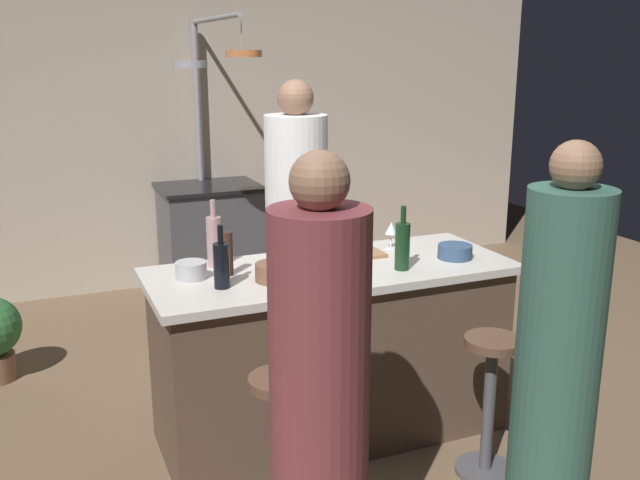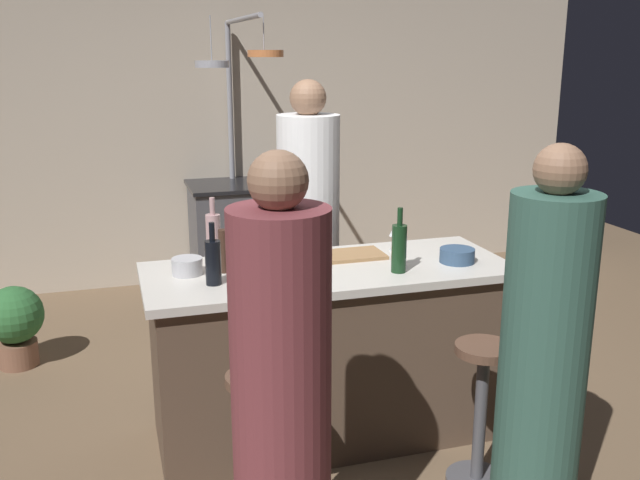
{
  "view_description": "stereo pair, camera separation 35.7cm",
  "coord_description": "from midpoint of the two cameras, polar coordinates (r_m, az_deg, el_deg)",
  "views": [
    {
      "loc": [
        -1.34,
        -3.03,
        1.92
      ],
      "look_at": [
        0.0,
        0.15,
        1.0
      ],
      "focal_mm": 39.63,
      "sensor_mm": 36.0,
      "label": 1
    },
    {
      "loc": [
        -1.0,
        -3.15,
        1.92
      ],
      "look_at": [
        0.0,
        0.15,
        1.0
      ],
      "focal_mm": 39.63,
      "sensor_mm": 36.0,
      "label": 2
    }
  ],
  "objects": [
    {
      "name": "ground_plane",
      "position": [
        3.82,
        3.45,
        -15.26
      ],
      "size": [
        9.0,
        9.0,
        0.0
      ],
      "primitive_type": "plane",
      "color": "brown"
    },
    {
      "name": "back_wall",
      "position": [
        6.09,
        -5.79,
        9.01
      ],
      "size": [
        6.4,
        0.16,
        2.6
      ],
      "primitive_type": "cube",
      "color": "#BCAD99",
      "rests_on": "ground_plane"
    },
    {
      "name": "kitchen_island",
      "position": [
        3.62,
        3.56,
        -9.04
      ],
      "size": [
        1.8,
        0.72,
        0.9
      ],
      "color": "brown",
      "rests_on": "ground_plane"
    },
    {
      "name": "stove_range",
      "position": [
        5.85,
        -4.8,
        0.29
      ],
      "size": [
        0.8,
        0.64,
        0.89
      ],
      "color": "#47474C",
      "rests_on": "ground_plane"
    },
    {
      "name": "chef",
      "position": [
        4.29,
        1.45,
        0.08
      ],
      "size": [
        0.37,
        0.37,
        1.77
      ],
      "color": "white",
      "rests_on": "ground_plane"
    },
    {
      "name": "bar_stool_right",
      "position": [
        3.37,
        15.92,
        -12.98
      ],
      "size": [
        0.28,
        0.28,
        0.68
      ],
      "color": "#4C4C51",
      "rests_on": "ground_plane"
    },
    {
      "name": "guest_right",
      "position": [
        2.97,
        20.93,
        -9.38
      ],
      "size": [
        0.34,
        0.34,
        1.61
      ],
      "color": "#33594C",
      "rests_on": "ground_plane"
    },
    {
      "name": "bar_stool_left",
      "position": [
        2.99,
        -1.4,
        -16.16
      ],
      "size": [
        0.28,
        0.28,
        0.68
      ],
      "color": "#4C4C51",
      "rests_on": "ground_plane"
    },
    {
      "name": "guest_left",
      "position": [
        2.47,
        1.09,
        -13.16
      ],
      "size": [
        0.34,
        0.34,
        1.63
      ],
      "color": "brown",
      "rests_on": "ground_plane"
    },
    {
      "name": "overhead_pot_rack",
      "position": [
        5.31,
        -4.79,
        11.49
      ],
      "size": [
        0.58,
        1.29,
        2.17
      ],
      "color": "gray",
      "rests_on": "ground_plane"
    },
    {
      "name": "potted_plant",
      "position": [
        4.74,
        -21.49,
        -6.16
      ],
      "size": [
        0.36,
        0.36,
        0.52
      ],
      "color": "brown",
      "rests_on": "ground_plane"
    },
    {
      "name": "cutting_board",
      "position": [
        3.64,
        5.42,
        -1.24
      ],
      "size": [
        0.32,
        0.22,
        0.02
      ],
      "primitive_type": "cube",
      "color": "#997047",
      "rests_on": "kitchen_island"
    },
    {
      "name": "pepper_mill",
      "position": [
        3.36,
        -4.79,
        -0.94
      ],
      "size": [
        0.05,
        0.05,
        0.21
      ],
      "primitive_type": "cylinder",
      "color": "#382319",
      "rests_on": "kitchen_island"
    },
    {
      "name": "wine_bottle_red",
      "position": [
        3.39,
        9.41,
        -0.62
      ],
      "size": [
        0.07,
        0.07,
        0.31
      ],
      "color": "#143319",
      "rests_on": "kitchen_island"
    },
    {
      "name": "wine_bottle_green",
      "position": [
        3.34,
        1.69,
        -0.53
      ],
      "size": [
        0.07,
        0.07,
        0.33
      ],
      "color": "#193D23",
      "rests_on": "kitchen_island"
    },
    {
      "name": "wine_bottle_dark",
      "position": [
        3.18,
        -5.48,
        -1.76
      ],
      "size": [
        0.07,
        0.07,
        0.29
      ],
      "color": "black",
      "rests_on": "kitchen_island"
    },
    {
      "name": "wine_bottle_rose",
      "position": [
        3.5,
        -5.73,
        0.14
      ],
      "size": [
        0.07,
        0.07,
        0.33
      ],
      "color": "#B78C8E",
      "rests_on": "kitchen_island"
    },
    {
      "name": "wine_glass_by_chef",
      "position": [
        3.76,
        8.84,
        0.66
      ],
      "size": [
        0.07,
        0.07,
        0.15
      ],
      "color": "silver",
      "rests_on": "kitchen_island"
    },
    {
      "name": "wine_glass_near_right_guest",
      "position": [
        3.18,
        2.36,
        -1.82
      ],
      "size": [
        0.07,
        0.07,
        0.15
      ],
      "color": "silver",
      "rests_on": "kitchen_island"
    },
    {
      "name": "mixing_bowl_wooden",
      "position": [
        3.26,
        -1.12,
        -2.53
      ],
      "size": [
        0.19,
        0.19,
        0.08
      ],
      "primitive_type": "cylinder",
      "color": "brown",
      "rests_on": "kitchen_island"
    },
    {
      "name": "mixing_bowl_blue",
      "position": [
        3.63,
        13.8,
        -1.26
      ],
      "size": [
        0.17,
        0.17,
        0.07
      ],
      "primitive_type": "cylinder",
      "color": "#334C6B",
      "rests_on": "kitchen_island"
    },
    {
      "name": "mixing_bowl_steel",
      "position": [
        3.36,
        -7.71,
        -2.16
      ],
      "size": [
        0.15,
        0.15,
        0.08
      ],
      "primitive_type": "cylinder",
      "color": "#B7B7BC",
      "rests_on": "kitchen_island"
    }
  ]
}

